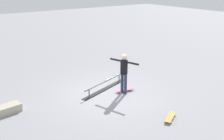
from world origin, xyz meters
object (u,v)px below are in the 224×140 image
skater_main (124,71)px  loose_skateboard_orange (170,117)px  grind_rail (105,86)px  skateboard_main (125,90)px

skater_main → loose_skateboard_orange: bearing=161.4°
skater_main → loose_skateboard_orange: 2.81m
grind_rail → skateboard_main: bearing=108.0°
loose_skateboard_orange → skateboard_main: bearing=55.3°
grind_rail → skateboard_main: 0.90m
skater_main → skateboard_main: skater_main is taller
grind_rail → skater_main: (-0.35, 0.84, 0.82)m
grind_rail → skateboard_main: size_ratio=3.37×
skateboard_main → grind_rail: bearing=-44.7°
loose_skateboard_orange → skater_main: bearing=58.9°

